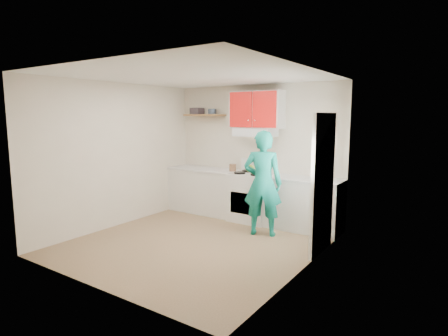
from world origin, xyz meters
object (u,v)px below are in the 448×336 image
Objects in this scene: tin at (212,112)px; crock at (233,168)px; person at (263,183)px; stove at (252,197)px; kettle at (250,169)px.

tin reaches higher than crock.
person is (1.61, -0.80, -1.20)m from tin.
crock is (0.59, -0.13, -1.11)m from tin.
tin reaches higher than stove.
stove is 0.52× the size of person.
stove is 1.94m from tin.
stove is at bearing -66.85° from person.
tin reaches higher than kettle.
tin is at bearing -175.55° from kettle.
person is (0.67, -0.73, -0.11)m from kettle.
person reaches higher than stove.
crock reaches higher than stove.
person is (0.57, -0.64, 0.43)m from stove.
crock is at bearing 176.17° from stove.
tin is at bearing -45.04° from person.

